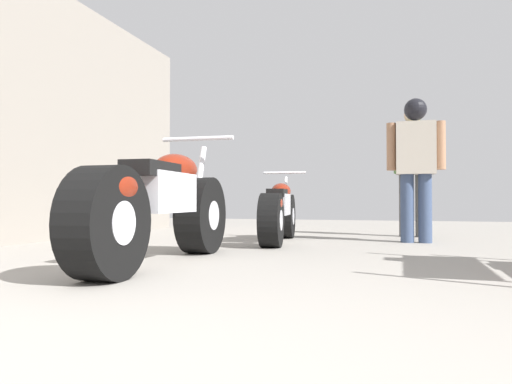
% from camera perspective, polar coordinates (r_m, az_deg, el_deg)
% --- Properties ---
extents(ground_plane, '(15.69, 15.69, 0.00)m').
position_cam_1_polar(ground_plane, '(4.14, 5.21, -7.52)').
color(ground_plane, gray).
extents(garage_partition_left, '(0.08, 7.19, 2.99)m').
position_cam_1_polar(garage_partition_left, '(5.73, -27.43, 9.43)').
color(garage_partition_left, gray).
rests_on(garage_partition_left, ground_plane).
extents(motorcycle_maroon_cruiser, '(0.65, 2.21, 1.03)m').
position_cam_1_polar(motorcycle_maroon_cruiser, '(3.56, -11.29, -1.68)').
color(motorcycle_maroon_cruiser, black).
rests_on(motorcycle_maroon_cruiser, ground_plane).
extents(motorcycle_black_naked, '(0.53, 1.79, 0.83)m').
position_cam_1_polar(motorcycle_black_naked, '(5.38, 2.69, -2.38)').
color(motorcycle_black_naked, black).
rests_on(motorcycle_black_naked, ground_plane).
extents(mechanic_in_blue, '(0.69, 0.31, 1.70)m').
position_cam_1_polar(mechanic_in_blue, '(6.59, 18.18, 3.31)').
color(mechanic_in_blue, '#4C4C4C').
rests_on(mechanic_in_blue, ground_plane).
extents(mechanic_with_helmet, '(0.63, 0.25, 1.62)m').
position_cam_1_polar(mechanic_with_helmet, '(5.66, 18.46, 4.07)').
color(mechanic_with_helmet, '#384766').
rests_on(mechanic_with_helmet, ground_plane).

